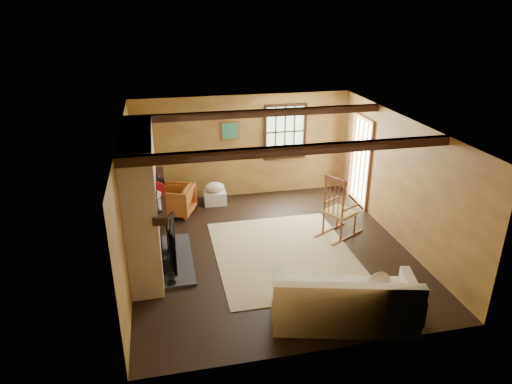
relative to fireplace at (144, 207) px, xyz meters
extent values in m
plane|color=black|center=(2.23, 0.00, -1.10)|extent=(5.50, 5.50, 0.00)
cube|color=#AF893E|center=(2.23, 2.75, 0.10)|extent=(5.00, 0.02, 2.40)
cube|color=#AF893E|center=(2.23, -2.75, 0.10)|extent=(5.00, 0.02, 2.40)
cube|color=#AF893E|center=(-0.27, 0.00, 0.10)|extent=(0.02, 5.50, 2.40)
cube|color=#AF893E|center=(4.73, 0.00, 0.10)|extent=(0.02, 5.50, 2.40)
cube|color=silver|center=(2.23, 0.00, 1.30)|extent=(5.00, 5.50, 0.02)
cube|color=black|center=(2.23, -1.20, 1.23)|extent=(5.00, 0.12, 0.14)
cube|color=black|center=(2.23, 1.20, 1.23)|extent=(5.00, 0.12, 0.14)
cube|color=black|center=(3.23, 2.72, 0.40)|extent=(1.02, 0.06, 1.32)
cube|color=#BAD8A5|center=(3.23, 2.75, 0.40)|extent=(0.90, 0.01, 1.20)
cube|color=black|center=(3.23, 2.73, 0.40)|extent=(0.90, 0.03, 0.02)
cube|color=brown|center=(4.70, 1.70, -0.10)|extent=(0.06, 1.00, 2.06)
cube|color=#BAD8A5|center=(4.72, 1.70, -0.10)|extent=(0.01, 0.80, 1.85)
cube|color=brown|center=(1.93, 2.72, 0.50)|extent=(0.42, 0.03, 0.42)
cube|color=#25706E|center=(1.93, 2.71, 0.50)|extent=(0.36, 0.01, 0.36)
cube|color=#965C3A|center=(-0.02, 0.00, 0.10)|extent=(0.50, 2.20, 2.40)
cube|color=black|center=(0.05, 0.00, -0.65)|extent=(0.38, 1.00, 0.85)
cube|color=#3B3A3F|center=(0.48, 0.00, -1.08)|extent=(0.55, 1.80, 0.05)
cube|color=black|center=(0.26, 0.00, 0.25)|extent=(0.22, 2.30, 0.12)
cube|color=black|center=(0.41, -0.43, -0.70)|extent=(0.11, 0.35, 0.72)
cube|color=black|center=(0.41, -0.06, -0.70)|extent=(0.05, 0.36, 0.72)
cube|color=black|center=(0.41, 0.31, -0.70)|extent=(0.15, 0.34, 0.72)
cylinder|color=black|center=(0.35, -0.80, -1.04)|extent=(0.15, 0.15, 0.02)
cylinder|color=black|center=(0.32, -0.83, -0.74)|extent=(0.01, 0.01, 0.62)
cylinder|color=black|center=(0.35, -0.80, -0.74)|extent=(0.01, 0.01, 0.62)
cylinder|color=black|center=(0.37, -0.77, -0.74)|extent=(0.01, 0.01, 0.62)
cylinder|color=white|center=(0.25, -0.92, 0.42)|extent=(0.10, 0.10, 0.22)
sphere|color=white|center=(0.25, -0.92, 0.59)|extent=(0.12, 0.12, 0.12)
cylinder|color=#B01416|center=(0.25, -0.39, 0.45)|extent=(0.28, 0.06, 0.28)
cube|color=black|center=(0.25, 0.12, 0.37)|extent=(0.26, 0.20, 0.12)
cylinder|color=black|center=(0.25, 0.46, 0.36)|extent=(0.08, 0.08, 0.10)
cylinder|color=black|center=(0.25, 0.55, 0.35)|extent=(0.08, 0.08, 0.09)
cube|color=tan|center=(2.43, -0.20, -1.10)|extent=(2.50, 3.00, 0.01)
cube|color=#A57D50|center=(3.70, 0.31, -0.61)|extent=(0.70, 0.71, 0.05)
cube|color=brown|center=(3.51, 0.20, 0.13)|extent=(0.30, 0.47, 0.09)
cylinder|color=brown|center=(4.00, 0.23, -0.85)|extent=(0.04, 0.04, 0.48)
cylinder|color=brown|center=(3.78, 0.61, -0.85)|extent=(0.04, 0.04, 0.48)
cylinder|color=brown|center=(3.61, 0.01, -0.85)|extent=(0.04, 0.04, 0.48)
cylinder|color=brown|center=(3.40, 0.39, -0.85)|extent=(0.04, 0.04, 0.48)
cylinder|color=brown|center=(3.61, 0.01, -0.23)|extent=(0.04, 0.04, 0.82)
cylinder|color=brown|center=(3.40, 0.39, -0.23)|extent=(0.04, 0.04, 0.82)
cylinder|color=brown|center=(3.56, 0.11, -0.25)|extent=(0.02, 0.02, 0.68)
cylinder|color=brown|center=(3.51, 0.20, -0.25)|extent=(0.02, 0.02, 0.68)
cylinder|color=brown|center=(3.45, 0.30, -0.25)|extent=(0.02, 0.02, 0.68)
cube|color=brown|center=(3.82, 0.10, -0.42)|extent=(0.42, 0.27, 0.03)
cube|color=brown|center=(3.58, 0.52, -0.42)|extent=(0.42, 0.27, 0.03)
cube|color=brown|center=(3.81, 0.12, -1.09)|extent=(0.83, 0.50, 0.03)
cube|color=brown|center=(3.59, 0.50, -1.09)|extent=(0.83, 0.50, 0.03)
cube|color=white|center=(2.76, -2.17, -0.88)|extent=(2.20, 1.39, 0.45)
cube|color=white|center=(2.67, -2.54, -0.54)|extent=(2.01, 0.65, 0.56)
cube|color=white|center=(1.83, -1.93, -0.67)|extent=(0.36, 0.92, 0.41)
cube|color=white|center=(3.70, -2.41, -0.67)|extent=(0.36, 0.92, 0.41)
ellipsoid|color=white|center=(3.28, -2.19, -0.54)|extent=(0.39, 0.21, 0.37)
cylinder|color=brown|center=(0.25, 2.46, -1.04)|extent=(0.44, 0.13, 0.13)
cylinder|color=brown|center=(0.40, 2.46, -1.04)|extent=(0.44, 0.13, 0.13)
cylinder|color=brown|center=(0.54, 2.46, -1.04)|extent=(0.44, 0.13, 0.13)
cylinder|color=brown|center=(0.25, 2.46, -0.91)|extent=(0.44, 0.13, 0.13)
cylinder|color=brown|center=(0.40, 2.46, -0.91)|extent=(0.44, 0.13, 0.13)
cylinder|color=brown|center=(0.54, 2.46, -0.91)|extent=(0.44, 0.13, 0.13)
cube|color=white|center=(1.48, 2.33, -0.95)|extent=(0.51, 0.39, 0.30)
ellipsoid|color=white|center=(1.48, 2.33, -0.69)|extent=(0.52, 0.46, 0.22)
imported|color=#BF6026|center=(0.58, 1.96, -0.78)|extent=(0.93, 0.92, 0.66)
camera|label=1|loc=(0.36, -7.26, 3.23)|focal=32.00mm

